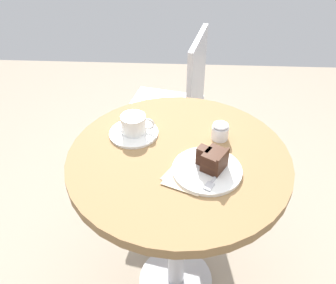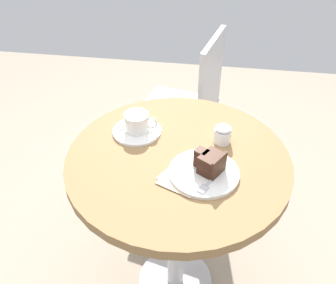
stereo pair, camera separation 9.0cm
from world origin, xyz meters
name	(u,v)px [view 2 (the right image)]	position (x,y,z in m)	size (l,w,h in m)	color
ground_plane	(175,282)	(0.00, 0.00, -0.01)	(4.40, 4.40, 0.01)	gray
cafe_table	(177,184)	(0.00, 0.00, 0.62)	(0.72, 0.72, 0.75)	olive
saucer	(137,131)	(-0.16, 0.11, 0.75)	(0.17, 0.17, 0.01)	white
coffee_cup	(137,122)	(-0.16, 0.11, 0.79)	(0.12, 0.09, 0.06)	white
teaspoon	(132,123)	(-0.18, 0.14, 0.76)	(0.05, 0.08, 0.00)	#B7B7BC
cake_plate	(204,173)	(0.09, -0.07, 0.75)	(0.21, 0.21, 0.01)	white
cake_slice	(210,163)	(0.10, -0.07, 0.79)	(0.10, 0.09, 0.07)	#381E14
fork	(209,182)	(0.11, -0.12, 0.76)	(0.08, 0.13, 0.00)	#B7B7BC
napkin	(184,177)	(0.03, -0.10, 0.75)	(0.18, 0.18, 0.00)	beige
cafe_chair	(192,101)	(-0.02, 0.72, 0.51)	(0.45, 0.45, 0.86)	#BCBCC1
sugar_pot	(223,134)	(0.14, 0.10, 0.78)	(0.06, 0.06, 0.06)	white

